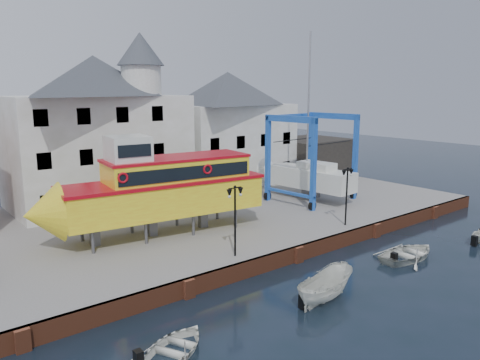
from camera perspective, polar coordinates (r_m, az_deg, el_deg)
ground at (r=29.65m, az=7.06°, el=-9.91°), size 140.00×140.00×0.00m
hardstanding at (r=37.58m, az=-5.02°, el=-4.50°), size 44.00×22.00×1.00m
quay_wall at (r=29.54m, az=6.94°, el=-8.95°), size 44.00×0.47×1.00m
building_white_main at (r=40.64m, az=-16.83°, el=6.06°), size 14.00×8.30×14.00m
building_white_right at (r=48.10m, az=-1.49°, el=6.35°), size 12.00×8.00×11.20m
shed_dark at (r=53.72m, az=8.38°, el=2.88°), size 8.00×7.00×4.00m
lamp_post_left at (r=26.68m, az=-0.61°, el=-2.81°), size 1.12×0.32×4.20m
lamp_post_right at (r=33.63m, az=12.93°, el=-0.17°), size 1.12×0.32×4.20m
tour_boat at (r=30.92m, az=-10.74°, el=-1.10°), size 15.69×5.42×6.69m
travel_lift at (r=41.65m, az=7.76°, el=1.04°), size 7.11×9.62×14.27m
motorboat_a at (r=24.93m, az=10.28°, el=-14.22°), size 4.46×2.28×1.64m
motorboat_b at (r=31.85m, az=19.82°, el=-8.99°), size 4.67×3.44×0.93m
motorboat_d at (r=20.42m, az=-7.94°, el=-20.27°), size 4.51×4.03×0.77m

